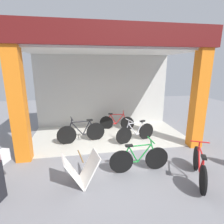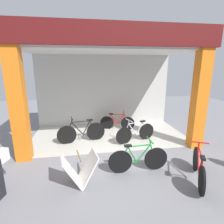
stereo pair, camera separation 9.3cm
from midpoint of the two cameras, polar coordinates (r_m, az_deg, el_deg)
The scene contains 8 objects.
ground_plane at distance 5.92m, azimuth 1.60°, elevation -12.61°, with size 19.77×19.77×0.00m, color gray.
shop_facade at distance 6.86m, azimuth -0.76°, elevation 9.30°, with size 6.09×3.20×3.83m.
bicycle_inside_0 at distance 7.76m, azimuth 2.00°, elevation -3.29°, with size 1.45×0.48×0.82m.
bicycle_inside_1 at distance 6.57m, azimuth -9.18°, elevation -6.36°, with size 1.70×0.47×0.95m.
bicycle_inside_2 at distance 6.58m, azimuth 7.94°, elevation -6.54°, with size 1.53×0.55×0.87m.
bicycle_parked_0 at distance 4.87m, azimuth 8.86°, elevation -14.54°, with size 1.58×0.43×0.87m.
bicycle_parked_1 at distance 4.93m, azimuth 26.29°, elevation -15.51°, with size 0.75×1.46×0.89m.
sandwich_board_sign at distance 4.42m, azimuth -9.62°, elevation -17.57°, with size 0.90×0.73×0.74m.
Camera 2 is at (-0.95, -5.18, 2.70)m, focal length 28.80 mm.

